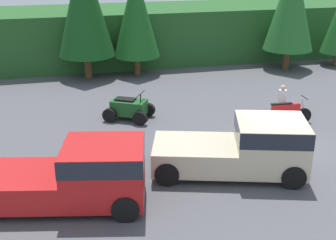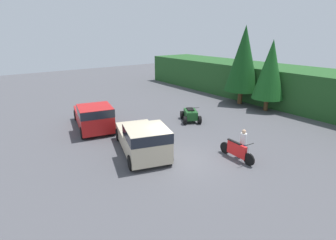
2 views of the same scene
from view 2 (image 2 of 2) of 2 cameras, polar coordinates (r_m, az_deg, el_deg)
The scene contains 9 objects.
ground_plane at distance 14.38m, azimuth 2.82°, elevation -8.94°, with size 80.00×80.00×0.00m, color #4C4C51.
hillside_backdrop at distance 26.51m, azimuth 30.93°, elevation 5.22°, with size 44.00×6.00×3.41m.
tree_left at distance 25.90m, azimuth 16.11°, elevation 12.67°, with size 3.21×3.21×7.29m.
tree_mid_left at distance 24.32m, azimuth 21.37°, elevation 10.15°, with size 2.69×2.69×6.11m.
pickup_truck_red at distance 19.31m, azimuth -15.85°, elevation 0.86°, with size 5.59×3.28×1.90m.
pickup_truck_second at distance 14.72m, azimuth -5.39°, elevation -4.06°, with size 5.50×3.59×1.90m.
dirt_bike at distance 14.86m, azimuth 14.73°, elevation -6.49°, with size 2.41×0.60×1.19m.
quad_atv at distance 20.54m, azimuth 4.93°, elevation 1.11°, with size 2.43×2.18×1.24m.
rider_person at distance 15.02m, azimuth 16.01°, elevation -4.69°, with size 0.41×0.41×1.64m.
Camera 2 is at (9.83, -8.13, 6.64)m, focal length 28.00 mm.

